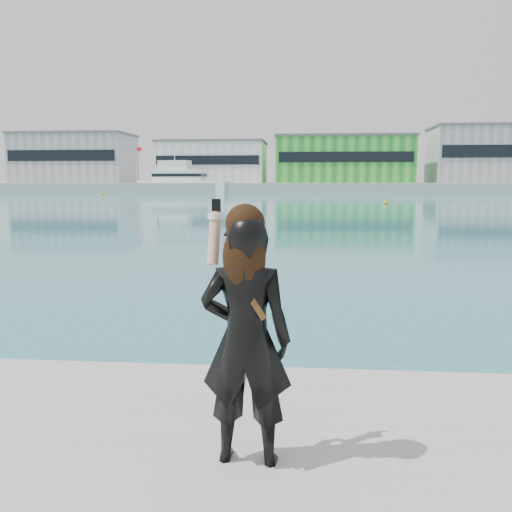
{
  "coord_description": "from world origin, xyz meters",
  "views": [
    {
      "loc": [
        0.17,
        -4.38,
        2.61
      ],
      "look_at": [
        -0.21,
        -0.18,
        2.05
      ],
      "focal_mm": 40.0,
      "sensor_mm": 36.0,
      "label": 1
    }
  ],
  "objects": [
    {
      "name": "flagpole_left",
      "position": [
        -37.91,
        121.0,
        6.54
      ],
      "size": [
        1.28,
        0.16,
        8.0
      ],
      "color": "silver",
      "rests_on": "far_quay"
    },
    {
      "name": "warehouse_green",
      "position": [
        8.0,
        127.98,
        7.26
      ],
      "size": [
        30.6,
        16.36,
        10.5
      ],
      "color": "#21852F",
      "rests_on": "far_quay"
    },
    {
      "name": "buoy_far",
      "position": [
        -36.67,
        95.42,
        0.0
      ],
      "size": [
        0.5,
        0.5,
        0.5
      ],
      "primitive_type": "sphere",
      "color": "gold",
      "rests_on": "ground"
    },
    {
      "name": "buoy_near",
      "position": [
        8.59,
        59.12,
        0.0
      ],
      "size": [
        0.5,
        0.5,
        0.5
      ],
      "primitive_type": "sphere",
      "color": "gold",
      "rests_on": "ground"
    },
    {
      "name": "warehouse_white",
      "position": [
        -22.0,
        127.98,
        6.76
      ],
      "size": [
        24.48,
        15.35,
        9.5
      ],
      "color": "silver",
      "rests_on": "far_quay"
    },
    {
      "name": "ground",
      "position": [
        0.0,
        0.0,
        0.0
      ],
      "size": [
        500.0,
        500.0,
        0.0
      ],
      "primitive_type": "plane",
      "color": "#1A6E7A",
      "rests_on": "ground"
    },
    {
      "name": "warehouse_grey_left",
      "position": [
        -55.0,
        127.98,
        7.76
      ],
      "size": [
        26.52,
        16.36,
        11.5
      ],
      "color": "gray",
      "rests_on": "far_quay"
    },
    {
      "name": "warehouse_grey_right",
      "position": [
        40.0,
        127.98,
        8.26
      ],
      "size": [
        25.5,
        15.35,
        12.5
      ],
      "color": "gray",
      "rests_on": "far_quay"
    },
    {
      "name": "woman",
      "position": [
        -0.22,
        -0.89,
        1.66
      ],
      "size": [
        0.6,
        0.41,
        1.69
      ],
      "rotation": [
        0.0,
        0.0,
        3.1
      ],
      "color": "black",
      "rests_on": "near_quay"
    },
    {
      "name": "flagpole_right",
      "position": [
        22.09,
        121.0,
        6.54
      ],
      "size": [
        1.28,
        0.16,
        8.0
      ],
      "color": "silver",
      "rests_on": "far_quay"
    },
    {
      "name": "far_quay",
      "position": [
        0.0,
        130.0,
        1.0
      ],
      "size": [
        320.0,
        40.0,
        2.0
      ],
      "primitive_type": "cube",
      "color": "#9E9E99",
      "rests_on": "ground"
    },
    {
      "name": "motor_yacht",
      "position": [
        -26.15,
        113.59,
        2.45
      ],
      "size": [
        19.2,
        7.49,
        8.72
      ],
      "rotation": [
        0.0,
        0.0,
        -0.13
      ],
      "color": "white",
      "rests_on": "ground"
    }
  ]
}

